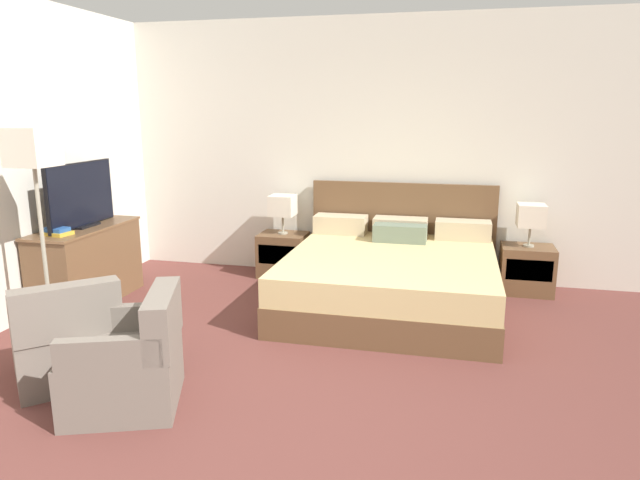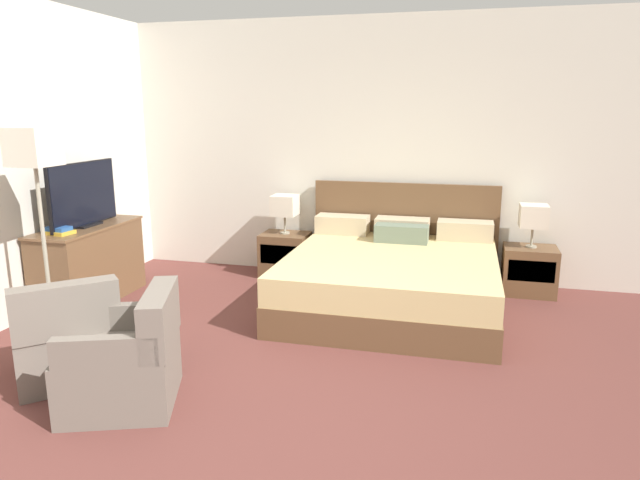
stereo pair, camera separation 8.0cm
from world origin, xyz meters
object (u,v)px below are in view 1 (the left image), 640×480
object	(u,v)px
table_lamp_right	(531,216)
book_red_cover	(58,233)
armchair_by_window	(67,341)
armchair_companion	(130,363)
table_lamp_left	(283,206)
nightstand_right	(527,269)
bed	(391,277)
book_blue_cover	(56,229)
nightstand_left	(283,255)
dresser	(87,264)
tv	(81,196)
floor_lamp	(34,165)

from	to	relation	value
table_lamp_right	book_red_cover	world-z (taller)	table_lamp_right
armchair_by_window	armchair_companion	bearing A→B (deg)	-19.22
book_red_cover	armchair_companion	distance (m)	2.06
table_lamp_left	nightstand_right	bearing A→B (deg)	-0.03
bed	book_blue_cover	bearing A→B (deg)	-161.68
nightstand_left	armchair_by_window	xyz separation A→B (m)	(-0.73, -2.84, 0.04)
bed	table_lamp_left	xyz separation A→B (m)	(-1.33, 0.76, 0.52)
nightstand_right	dresser	distance (m)	4.48
table_lamp_left	book_red_cover	world-z (taller)	table_lamp_left
dresser	armchair_companion	world-z (taller)	dresser
tv	armchair_companion	size ratio (longest dim) A/B	1.09
table_lamp_left	book_red_cover	size ratio (longest dim) A/B	2.06
bed	dresser	world-z (taller)	bed
book_red_cover	floor_lamp	bearing A→B (deg)	-61.27
table_lamp_left	table_lamp_right	world-z (taller)	same
table_lamp_right	dresser	bearing A→B (deg)	-162.57
table_lamp_left	armchair_companion	distance (m)	3.10
armchair_by_window	book_red_cover	bearing A→B (deg)	127.95
bed	dresser	xyz separation A→B (m)	(-2.94, -0.59, 0.10)
nightstand_left	table_lamp_right	size ratio (longest dim) A/B	1.20
table_lamp_right	floor_lamp	distance (m)	4.61
tv	table_lamp_right	bearing A→B (deg)	17.43
bed	table_lamp_left	bearing A→B (deg)	150.41
nightstand_left	book_blue_cover	world-z (taller)	book_blue_cover
nightstand_left	dresser	distance (m)	2.10
table_lamp_left	table_lamp_right	bearing A→B (deg)	0.00
bed	tv	size ratio (longest dim) A/B	2.19
book_blue_cover	armchair_companion	size ratio (longest dim) A/B	0.23
bed	tv	world-z (taller)	tv
bed	table_lamp_right	world-z (taller)	bed
dresser	floor_lamp	distance (m)	1.50
nightstand_left	table_lamp_left	world-z (taller)	table_lamp_left
table_lamp_right	book_red_cover	distance (m)	4.59
bed	nightstand_right	world-z (taller)	bed
table_lamp_right	book_blue_cover	bearing A→B (deg)	-157.96
dresser	armchair_by_window	bearing A→B (deg)	-59.51
tv	book_blue_cover	xyz separation A→B (m)	(-0.00, -0.39, -0.25)
tv	book_blue_cover	world-z (taller)	tv
armchair_by_window	floor_lamp	bearing A→B (deg)	136.49
dresser	floor_lamp	world-z (taller)	floor_lamp
dresser	armchair_by_window	size ratio (longest dim) A/B	1.28
bed	armchair_by_window	bearing A→B (deg)	-134.75
book_red_cover	nightstand_right	bearing A→B (deg)	22.11
nightstand_left	book_red_cover	bearing A→B (deg)	-132.68
armchair_by_window	nightstand_left	bearing A→B (deg)	75.53
nightstand_left	tv	xyz separation A→B (m)	(-1.61, -1.34, 0.82)
book_blue_cover	armchair_by_window	world-z (taller)	book_blue_cover
table_lamp_left	book_blue_cover	size ratio (longest dim) A/B	2.14
dresser	book_blue_cover	distance (m)	0.58
tv	armchair_by_window	xyz separation A→B (m)	(0.88, -1.50, -0.79)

